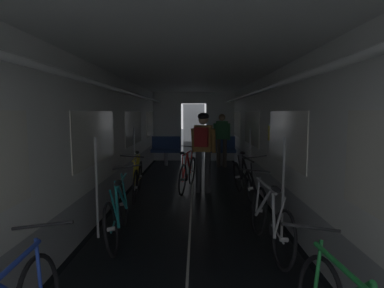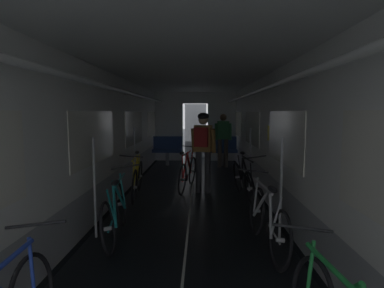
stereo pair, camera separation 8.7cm
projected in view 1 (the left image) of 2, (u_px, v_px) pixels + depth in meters
name	position (u px, v px, depth m)	size (l,w,h in m)	color
train_car_shell	(191.00, 114.00, 5.58)	(3.14, 12.34, 2.57)	black
bench_seat_far_left	(166.00, 148.00, 10.16)	(0.98, 0.51, 0.95)	gray
bench_seat_far_right	(221.00, 148.00, 10.14)	(0.98, 0.51, 0.95)	gray
bicycle_black	(244.00, 180.00, 6.22)	(0.49, 1.69, 0.95)	black
bicycle_teal	(118.00, 212.00, 4.21)	(0.44, 1.69, 0.96)	black
bicycle_yellow	(137.00, 179.00, 6.29)	(0.44, 1.69, 0.95)	black
bicycle_silver	(270.00, 220.00, 3.90)	(0.44, 1.69, 0.95)	black
person_cyclist_aisle	(203.00, 144.00, 6.58)	(0.56, 0.46, 1.73)	#2D2D33
bicycle_red_in_aisle	(187.00, 173.00, 6.92)	(0.47, 1.68, 0.95)	black
person_standing_near_bench	(222.00, 137.00, 9.72)	(0.53, 0.23, 1.69)	brown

